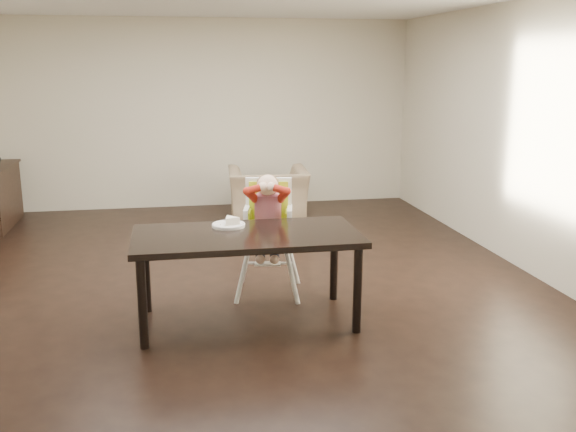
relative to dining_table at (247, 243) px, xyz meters
name	(u,v)px	position (x,y,z in m)	size (l,w,h in m)	color
ground	(230,281)	(-0.05, 1.02, -0.67)	(7.00, 7.00, 0.00)	black
room_walls	(226,88)	(-0.05, 1.02, 1.18)	(6.02, 7.02, 2.71)	beige
dining_table	(247,243)	(0.00, 0.00, 0.00)	(1.80, 0.90, 0.75)	black
high_chair	(268,210)	(0.27, 0.65, 0.11)	(0.55, 0.55, 1.11)	white
plate	(229,223)	(-0.11, 0.24, 0.11)	(0.31, 0.31, 0.08)	white
armchair	(268,185)	(0.70, 3.54, -0.21)	(1.05, 0.68, 0.91)	#978060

